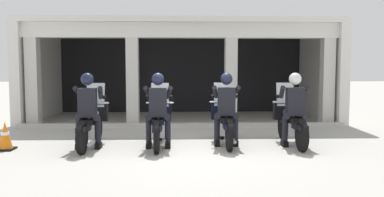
{
  "coord_description": "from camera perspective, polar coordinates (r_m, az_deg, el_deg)",
  "views": [
    {
      "loc": [
        -0.26,
        -7.91,
        1.66
      ],
      "look_at": [
        0.0,
        0.53,
        1.0
      ],
      "focal_mm": 35.36,
      "sensor_mm": 36.0,
      "label": 1
    }
  ],
  "objects": [
    {
      "name": "ground_plane",
      "position": [
        11.04,
        -0.4,
        -4.2
      ],
      "size": [
        80.0,
        80.0,
        0.0
      ],
      "primitive_type": "plane",
      "color": "#A8A59E"
    },
    {
      "name": "kerb_strip",
      "position": [
        10.82,
        -1.51,
        -4.06
      ],
      "size": [
        9.31,
        0.24,
        0.12
      ],
      "primitive_type": "cube",
      "color": "#B7B5AD",
      "rests_on": "ground"
    },
    {
      "name": "station_building",
      "position": [
        13.28,
        -1.58,
        5.94
      ],
      "size": [
        9.81,
        4.15,
        3.17
      ],
      "color": "black",
      "rests_on": "ground"
    },
    {
      "name": "police_officer_far_right",
      "position": [
        8.37,
        15.2,
        -0.66
      ],
      "size": [
        0.63,
        0.61,
        1.58
      ],
      "rotation": [
        0.0,
        0.0,
        -0.04
      ],
      "color": "black",
      "rests_on": "ground"
    },
    {
      "name": "police_officer_center_right",
      "position": [
        8.16,
        5.19,
        -0.65
      ],
      "size": [
        0.63,
        0.61,
        1.58
      ],
      "rotation": [
        0.0,
        0.0,
        -0.07
      ],
      "color": "black",
      "rests_on": "ground"
    },
    {
      "name": "traffic_cone_flank",
      "position": [
        8.69,
        -26.34,
        -5.11
      ],
      "size": [
        0.34,
        0.34,
        0.59
      ],
      "color": "black",
      "rests_on": "ground"
    },
    {
      "name": "motorcycle_center_left",
      "position": [
        8.27,
        -4.99,
        -3.64
      ],
      "size": [
        0.62,
        2.04,
        1.35
      ],
      "rotation": [
        0.0,
        0.0,
        -0.01
      ],
      "color": "black",
      "rests_on": "ground"
    },
    {
      "name": "motorcycle_far_right",
      "position": [
        8.69,
        14.6,
        -3.37
      ],
      "size": [
        0.62,
        2.04,
        1.35
      ],
      "rotation": [
        0.0,
        0.0,
        -0.04
      ],
      "color": "black",
      "rests_on": "ground"
    },
    {
      "name": "police_officer_center_left",
      "position": [
        7.94,
        -5.13,
        -0.79
      ],
      "size": [
        0.63,
        0.61,
        1.58
      ],
      "rotation": [
        0.0,
        0.0,
        -0.01
      ],
      "color": "black",
      "rests_on": "ground"
    },
    {
      "name": "motorcycle_center_right",
      "position": [
        8.49,
        4.95,
        -3.42
      ],
      "size": [
        0.62,
        2.04,
        1.35
      ],
      "rotation": [
        0.0,
        0.0,
        -0.07
      ],
      "color": "black",
      "rests_on": "ground"
    },
    {
      "name": "motorcycle_far_left",
      "position": [
        8.46,
        -14.9,
        -3.59
      ],
      "size": [
        0.62,
        2.04,
        1.35
      ],
      "rotation": [
        0.0,
        0.0,
        -0.0
      ],
      "color": "black",
      "rests_on": "ground"
    },
    {
      "name": "police_officer_far_left",
      "position": [
        8.13,
        -15.42,
        -0.81
      ],
      "size": [
        0.63,
        0.61,
        1.58
      ],
      "rotation": [
        0.0,
        0.0,
        -0.0
      ],
      "color": "black",
      "rests_on": "ground"
    }
  ]
}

